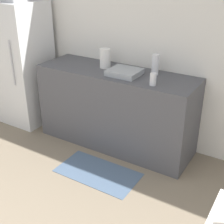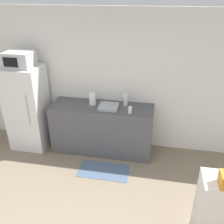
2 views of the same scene
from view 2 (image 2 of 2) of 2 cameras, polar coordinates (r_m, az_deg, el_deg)
The scene contains 9 objects.
wall_back at distance 4.68m, azimuth -1.09°, elevation 7.08°, with size 8.00×0.06×2.60m, color white.
refrigerator at distance 5.01m, azimuth -18.70°, elevation 0.89°, with size 0.68×0.63×1.62m.
microwave at distance 4.70m, azimuth -20.41°, elevation 11.25°, with size 0.47×0.43×0.27m.
counter at distance 4.74m, azimuth -2.25°, elevation -3.81°, with size 1.88×0.60×0.93m, color #4C4C51.
sink_basin at distance 4.44m, azimuth -0.77°, elevation 1.21°, with size 0.34×0.30×0.06m, color #9EA3A8.
bottle_tall at distance 4.52m, azimuth 3.14°, elevation 2.85°, with size 0.08×0.08×0.23m, color silver.
bottle_short at distance 4.26m, azimuth 4.14°, elevation 0.46°, with size 0.07×0.07×0.13m, color silver.
paper_towel_roll at distance 4.57m, azimuth -4.46°, elevation 3.04°, with size 0.12×0.12×0.22m, color white.
kitchen_rug at distance 4.47m, azimuth -1.93°, elevation -13.23°, with size 0.88×0.47×0.01m, color slate.
Camera 2 is at (0.90, -1.42, 2.88)m, focal length 40.00 mm.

